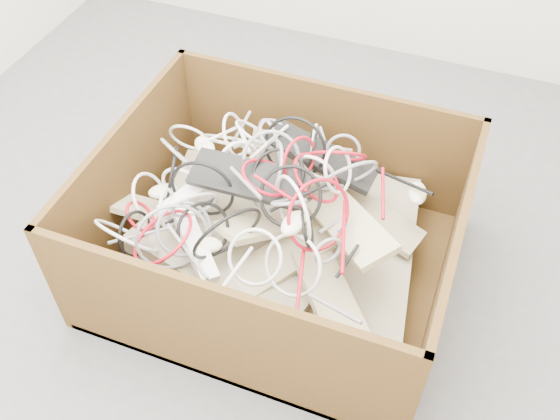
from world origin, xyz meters
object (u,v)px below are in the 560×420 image
(cardboard_box, at_px, (274,244))
(power_strip_left, at_px, (198,188))
(power_strip_right, at_px, (194,242))

(cardboard_box, distance_m, power_strip_left, 0.34)
(power_strip_left, bearing_deg, power_strip_right, -126.65)
(power_strip_left, height_order, power_strip_right, power_strip_left)
(cardboard_box, bearing_deg, power_strip_right, -129.67)
(cardboard_box, relative_size, power_strip_right, 3.86)
(cardboard_box, bearing_deg, power_strip_left, -172.82)
(cardboard_box, height_order, power_strip_right, cardboard_box)
(cardboard_box, xyz_separation_m, power_strip_right, (-0.19, -0.22, 0.19))
(cardboard_box, xyz_separation_m, power_strip_left, (-0.26, -0.03, 0.22))
(power_strip_left, distance_m, power_strip_right, 0.21)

